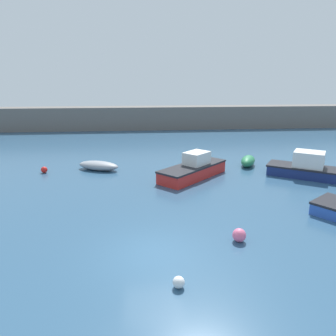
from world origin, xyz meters
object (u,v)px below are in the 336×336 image
object	(u,v)px
mooring_buoy_red	(44,170)
mooring_buoy_pink	(239,235)
rowboat_blue_near	(99,166)
fishing_dinghy_green	(248,161)
mooring_buoy_white	(179,282)
motorboat_grey_hull	(194,169)
motorboat_with_cabin	(313,169)

from	to	relation	value
mooring_buoy_red	mooring_buoy_pink	distance (m)	16.12
rowboat_blue_near	fishing_dinghy_green	xyz separation A→B (m)	(11.76, 0.15, 0.07)
mooring_buoy_white	mooring_buoy_red	bearing A→B (deg)	119.98
fishing_dinghy_green	mooring_buoy_red	xyz separation A→B (m)	(-15.69, -0.61, -0.17)
motorboat_grey_hull	mooring_buoy_white	bearing A→B (deg)	34.20
motorboat_with_cabin	motorboat_grey_hull	world-z (taller)	motorboat_with_cabin
rowboat_blue_near	mooring_buoy_white	distance (m)	15.54
motorboat_grey_hull	mooring_buoy_red	size ratio (longest dim) A/B	11.56
mooring_buoy_pink	rowboat_blue_near	bearing A→B (deg)	121.82
motorboat_with_cabin	mooring_buoy_red	bearing A→B (deg)	-155.20
fishing_dinghy_green	mooring_buoy_pink	distance (m)	12.84
fishing_dinghy_green	mooring_buoy_pink	xyz separation A→B (m)	(-4.36, -12.07, -0.11)
motorboat_grey_hull	mooring_buoy_pink	size ratio (longest dim) A/B	9.13
fishing_dinghy_green	mooring_buoy_white	distance (m)	16.76
motorboat_with_cabin	mooring_buoy_pink	world-z (taller)	motorboat_with_cabin
motorboat_with_cabin	fishing_dinghy_green	bearing A→B (deg)	168.67
rowboat_blue_near	fishing_dinghy_green	distance (m)	11.76
rowboat_blue_near	motorboat_grey_hull	xyz separation A→B (m)	(6.93, -2.47, 0.27)
rowboat_blue_near	mooring_buoy_red	xyz separation A→B (m)	(-3.93, -0.46, -0.10)
rowboat_blue_near	mooring_buoy_red	distance (m)	3.96
rowboat_blue_near	mooring_buoy_white	xyz separation A→B (m)	(4.40, -14.90, -0.13)
mooring_buoy_pink	mooring_buoy_red	bearing A→B (deg)	134.66
rowboat_blue_near	motorboat_grey_hull	bearing A→B (deg)	-176.04
rowboat_blue_near	mooring_buoy_pink	bearing A→B (deg)	145.40
fishing_dinghy_green	mooring_buoy_pink	world-z (taller)	fishing_dinghy_green
motorboat_grey_hull	mooring_buoy_red	bearing A→B (deg)	-54.82
motorboat_with_cabin	motorboat_grey_hull	size ratio (longest dim) A/B	1.17
mooring_buoy_white	mooring_buoy_red	size ratio (longest dim) A/B	0.89
rowboat_blue_near	motorboat_with_cabin	world-z (taller)	motorboat_with_cabin
mooring_buoy_red	mooring_buoy_pink	xyz separation A→B (m)	(11.33, -11.46, 0.06)
motorboat_with_cabin	mooring_buoy_pink	size ratio (longest dim) A/B	10.69
mooring_buoy_white	fishing_dinghy_green	bearing A→B (deg)	63.97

